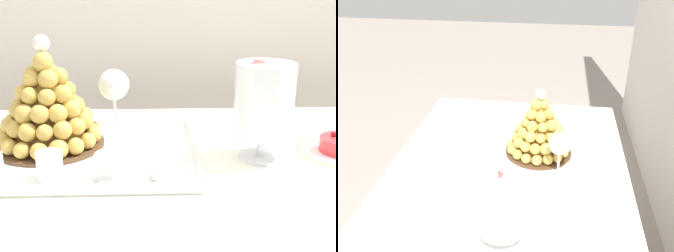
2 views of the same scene
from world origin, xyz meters
TOP-DOWN VIEW (x-y plane):
  - buffet_table at (0.00, 0.00)m, footprint 1.59×0.87m
  - serving_tray at (-0.27, 0.06)m, footprint 0.61×0.39m
  - croquembouche at (-0.31, 0.10)m, footprint 0.25×0.25m
  - dessert_cup_left at (-0.50, -0.09)m, footprint 0.05×0.05m
  - dessert_cup_mid_left at (-0.39, -0.08)m, footprint 0.06×0.06m
  - dessert_cup_centre at (-0.27, -0.08)m, footprint 0.05×0.05m
  - dessert_cup_mid_right at (-0.15, -0.09)m, footprint 0.06×0.06m
  - dessert_cup_right at (-0.04, -0.08)m, footprint 0.06×0.06m
  - creme_brulee_ramekin at (-0.47, 0.09)m, footprint 0.09×0.09m
  - macaron_goblet at (0.17, 0.04)m, footprint 0.13×0.13m
  - wine_glass at (-0.16, 0.18)m, footprint 0.08×0.08m

SIDE VIEW (x-z plane):
  - buffet_table at x=0.00m, z-range 0.29..1.02m
  - serving_tray at x=-0.27m, z-range 0.73..0.75m
  - creme_brulee_ramekin at x=-0.47m, z-range 0.74..0.77m
  - dessert_cup_mid_left at x=-0.39m, z-range 0.74..0.80m
  - dessert_cup_left at x=-0.50m, z-range 0.74..0.80m
  - dessert_cup_mid_right at x=-0.15m, z-range 0.74..0.80m
  - dessert_cup_centre at x=-0.27m, z-range 0.74..0.80m
  - dessert_cup_right at x=-0.04m, z-range 0.74..0.80m
  - croquembouche at x=-0.31m, z-range 0.71..0.97m
  - wine_glass at x=-0.16m, z-range 0.78..0.96m
  - macaron_goblet at x=0.17m, z-range 0.75..0.98m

